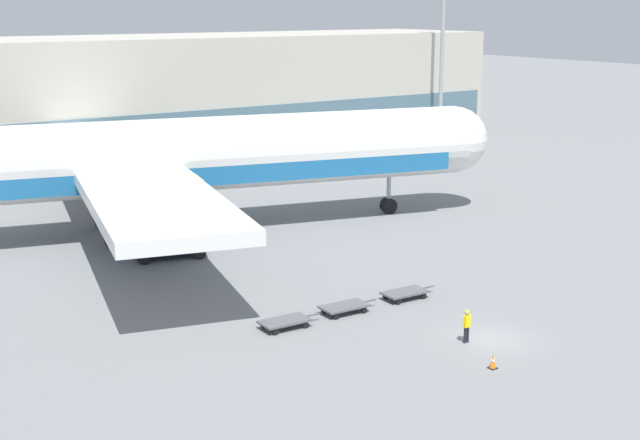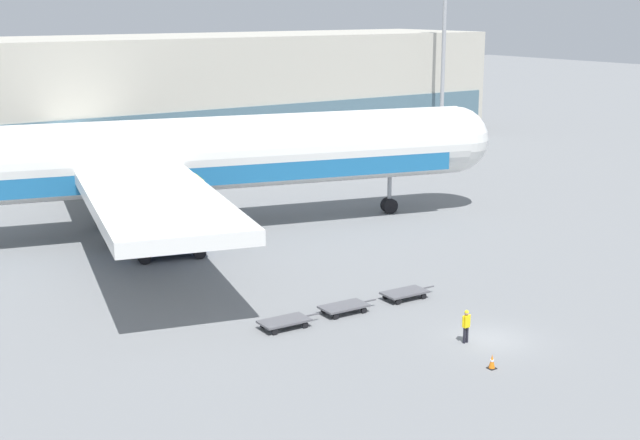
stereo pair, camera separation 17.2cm
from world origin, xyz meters
The scene contains 10 objects.
ground_plane centered at (0.00, 0.00, 0.00)m, with size 400.00×400.00×0.00m, color slate.
terminal_building centered at (9.10, 64.73, 6.99)m, with size 90.00×18.20×14.00m.
light_mast centered at (43.98, 52.80, 14.50)m, with size 2.80×0.50×25.26m.
airplane_main centered at (-5.61, 31.51, 5.84)m, with size 57.02×48.49×17.00m.
scissor_lift_loader centered at (-7.29, 24.83, 2.12)m, with size 5.78×4.44×5.61m.
baggage_dolly_lead centered at (-8.23, 7.72, 0.39)m, with size 3.72×1.59×0.48m.
baggage_dolly_second centered at (-4.04, 7.84, 0.39)m, with size 3.72×1.59×0.48m.
baggage_dolly_third centered at (0.55, 7.82, 0.39)m, with size 3.72×1.59×0.48m.
ground_crew_near centered at (-1.46, 0.36, 1.09)m, with size 0.57×0.24×1.84m.
traffic_cone_near centered at (-2.80, -2.92, 0.37)m, with size 0.40×0.40×0.75m.
Camera 2 is at (-33.13, -32.01, 17.58)m, focal length 50.00 mm.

